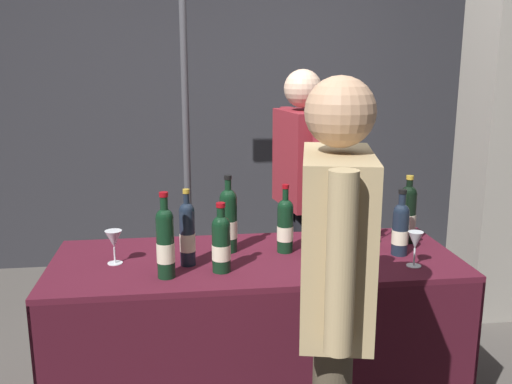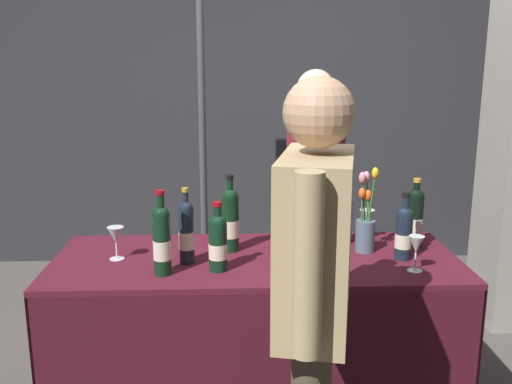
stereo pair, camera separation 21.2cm
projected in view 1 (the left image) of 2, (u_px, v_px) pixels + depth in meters
name	position (u px, v px, depth m)	size (l,w,h in m)	color
back_partition	(222.00, 95.00, 4.41)	(5.46, 0.12, 2.66)	#2D2D33
concrete_pillar	(511.00, 70.00, 3.39)	(0.43, 0.43, 3.07)	gray
tasting_table	(256.00, 303.00, 2.59)	(1.80, 0.71, 0.73)	#4C1423
featured_wine_bottle	(221.00, 242.00, 2.34)	(0.08, 0.08, 0.30)	black
display_bottle_0	(285.00, 225.00, 2.58)	(0.07, 0.07, 0.32)	black
display_bottle_1	(228.00, 220.00, 2.58)	(0.08, 0.08, 0.36)	black
display_bottle_2	(165.00, 242.00, 2.27)	(0.07, 0.07, 0.36)	black
display_bottle_3	(310.00, 223.00, 2.56)	(0.07, 0.07, 0.33)	black
display_bottle_4	(408.00, 213.00, 2.72)	(0.08, 0.08, 0.33)	black
display_bottle_5	(340.00, 215.00, 2.75)	(0.07, 0.07, 0.31)	black
display_bottle_6	(400.00, 228.00, 2.54)	(0.08, 0.08, 0.30)	#192333
display_bottle_7	(187.00, 233.00, 2.41)	(0.07, 0.07, 0.33)	#192333
wine_glass_near_vendor	(415.00, 241.00, 2.40)	(0.06, 0.06, 0.15)	silver
wine_glass_mid	(360.00, 215.00, 2.82)	(0.07, 0.07, 0.15)	silver
wine_glass_near_taster	(114.00, 240.00, 2.44)	(0.07, 0.07, 0.15)	silver
flower_vase	(362.00, 223.00, 2.63)	(0.09, 0.09, 0.39)	slate
vendor_presenter	(301.00, 180.00, 3.26)	(0.28, 0.57, 1.55)	black
taster_foreground_right	(335.00, 277.00, 1.78)	(0.30, 0.60, 1.55)	#4C4233
booth_signpost	(185.00, 93.00, 3.44)	(0.52, 0.04, 2.30)	#47474C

